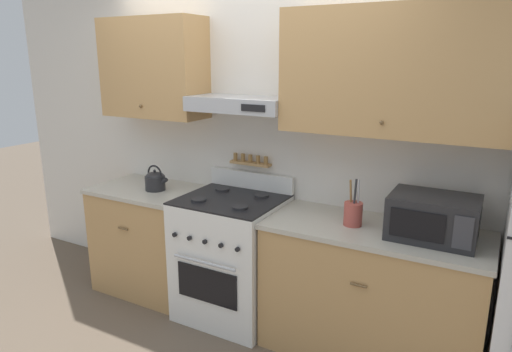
{
  "coord_description": "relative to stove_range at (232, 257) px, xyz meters",
  "views": [
    {
      "loc": [
        1.72,
        -2.41,
        1.95
      ],
      "look_at": [
        0.23,
        0.26,
        1.15
      ],
      "focal_mm": 32.0,
      "sensor_mm": 36.0,
      "label": 1
    }
  ],
  "objects": [
    {
      "name": "ground_plane",
      "position": [
        0.0,
        -0.3,
        -0.48
      ],
      "size": [
        16.0,
        16.0,
        0.0
      ],
      "primitive_type": "plane",
      "color": "brown"
    },
    {
      "name": "wall_back",
      "position": [
        0.11,
        0.3,
        1.01
      ],
      "size": [
        5.2,
        0.46,
        2.55
      ],
      "color": "silver",
      "rests_on": "ground_plane"
    },
    {
      "name": "utensil_crock",
      "position": [
        0.92,
        0.01,
        0.51
      ],
      "size": [
        0.12,
        0.12,
        0.31
      ],
      "color": "#B24C42",
      "rests_on": "counter_right"
    },
    {
      "name": "microwave",
      "position": [
        1.4,
        0.03,
        0.56
      ],
      "size": [
        0.5,
        0.37,
        0.26
      ],
      "color": "#232326",
      "rests_on": "counter_right"
    },
    {
      "name": "counter_left",
      "position": [
        -0.82,
        0.03,
        -0.02
      ],
      "size": [
        0.9,
        0.64,
        0.9
      ],
      "color": "tan",
      "rests_on": "ground_plane"
    },
    {
      "name": "tea_kettle",
      "position": [
        -0.73,
        0.01,
        0.51
      ],
      "size": [
        0.21,
        0.16,
        0.21
      ],
      "color": "#232326",
      "rests_on": "counter_left"
    },
    {
      "name": "counter_right",
      "position": [
        1.07,
        0.03,
        -0.02
      ],
      "size": [
        1.4,
        0.64,
        0.9
      ],
      "color": "tan",
      "rests_on": "ground_plane"
    },
    {
      "name": "stove_range",
      "position": [
        0.0,
        0.0,
        0.0
      ],
      "size": [
        0.73,
        0.69,
        1.08
      ],
      "color": "white",
      "rests_on": "ground_plane"
    }
  ]
}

